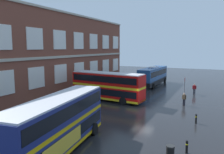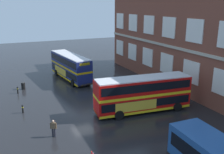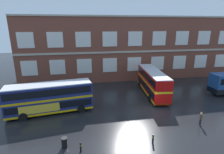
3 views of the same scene
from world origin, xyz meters
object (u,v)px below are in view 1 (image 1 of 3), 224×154
at_px(touring_coach, 153,76).
at_px(second_passenger, 194,89).
at_px(double_decker_near, 58,124).
at_px(safety_bollard_east, 187,147).
at_px(double_decker_middle, 107,86).
at_px(safety_bollard_west, 196,119).
at_px(bus_stand_flag, 185,84).
at_px(waiting_passenger, 184,99).
at_px(station_litter_bin, 170,153).

bearing_deg(touring_coach, second_passenger, -123.91).
height_order(double_decker_near, safety_bollard_east, double_decker_near).
xyz_separation_m(double_decker_near, double_decker_middle, (16.16, 4.02, 0.00)).
height_order(touring_coach, safety_bollard_west, touring_coach).
bearing_deg(double_decker_middle, double_decker_near, -166.04).
relative_size(double_decker_near, bus_stand_flag, 4.16).
relative_size(waiting_passenger, second_passenger, 1.00).
xyz_separation_m(double_decker_near, station_litter_bin, (2.28, -7.72, -1.63)).
relative_size(bus_stand_flag, safety_bollard_east, 2.84).
relative_size(second_passenger, station_litter_bin, 1.65).
distance_m(second_passenger, bus_stand_flag, 1.73).
bearing_deg(station_litter_bin, bus_stand_flag, 5.28).
distance_m(touring_coach, station_litter_bin, 30.98).
bearing_deg(safety_bollard_west, second_passenger, 5.92).
bearing_deg(double_decker_near, touring_coach, 2.54).
xyz_separation_m(safety_bollard_west, safety_bollard_east, (-7.16, 0.03, 0.00)).
bearing_deg(bus_stand_flag, second_passenger, -74.07).
height_order(bus_stand_flag, safety_bollard_west, bus_stand_flag).
xyz_separation_m(station_litter_bin, safety_bollard_west, (8.69, -0.92, -0.03)).
bearing_deg(station_litter_bin, double_decker_middle, 40.22).
xyz_separation_m(second_passenger, station_litter_bin, (-23.87, -0.65, -0.41)).
distance_m(waiting_passenger, station_litter_bin, 15.56).
bearing_deg(touring_coach, double_decker_near, -177.46).
height_order(station_litter_bin, safety_bollard_east, station_litter_bin).
bearing_deg(second_passenger, double_decker_near, 164.88).
distance_m(double_decker_near, double_decker_middle, 16.65).
bearing_deg(station_litter_bin, touring_coach, 17.16).
bearing_deg(waiting_passenger, safety_bollard_east, -171.59).
relative_size(double_decker_middle, safety_bollard_east, 11.80).
xyz_separation_m(double_decker_middle, waiting_passenger, (1.64, -10.57, -1.22)).
bearing_deg(safety_bollard_west, station_litter_bin, 173.93).
bearing_deg(double_decker_near, station_litter_bin, -73.51).
xyz_separation_m(waiting_passenger, safety_bollard_west, (-6.82, -2.09, -0.44)).
xyz_separation_m(double_decker_middle, safety_bollard_west, (-5.18, -12.66, -1.66)).
distance_m(station_litter_bin, safety_bollard_east, 1.78).
bearing_deg(station_litter_bin, safety_bollard_east, -30.29).
distance_m(double_decker_near, bus_stand_flag, 26.32).
relative_size(touring_coach, safety_bollard_west, 12.72).
xyz_separation_m(double_decker_middle, safety_bollard_east, (-12.34, -12.63, -1.66)).
distance_m(double_decker_middle, safety_bollard_west, 13.78).
bearing_deg(double_decker_middle, safety_bollard_east, -134.32).
relative_size(double_decker_middle, second_passenger, 6.59).
bearing_deg(safety_bollard_west, waiting_passenger, 17.06).
bearing_deg(station_litter_bin, safety_bollard_west, -6.07).
bearing_deg(safety_bollard_west, double_decker_near, 141.79).
relative_size(waiting_passenger, station_litter_bin, 1.65).
relative_size(second_passenger, safety_bollard_east, 1.79).
distance_m(station_litter_bin, safety_bollard_west, 8.74).
bearing_deg(waiting_passenger, second_passenger, -3.56).
distance_m(waiting_passenger, bus_stand_flag, 8.02).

